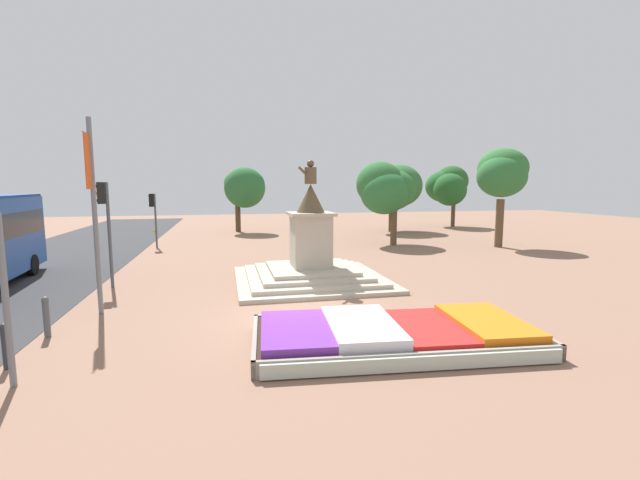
{
  "coord_description": "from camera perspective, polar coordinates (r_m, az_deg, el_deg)",
  "views": [
    {
      "loc": [
        -2.08,
        -12.03,
        3.85
      ],
      "look_at": [
        0.91,
        1.35,
        2.1
      ],
      "focal_mm": 24.0,
      "sensor_mm": 36.0,
      "label": 1
    }
  ],
  "objects": [
    {
      "name": "ground_plane",
      "position": [
        12.81,
        -2.7,
        -10.23
      ],
      "size": [
        92.75,
        92.75,
        0.0
      ],
      "primitive_type": "plane",
      "color": "#8C6651"
    },
    {
      "name": "flower_planter",
      "position": [
        10.79,
        9.66,
        -12.31
      ],
      "size": [
        7.08,
        3.85,
        0.6
      ],
      "color": "#38281C",
      "rests_on": "ground_plane"
    },
    {
      "name": "statue_monument",
      "position": [
        17.24,
        -1.24,
        -2.74
      ],
      "size": [
        5.94,
        5.94,
        4.84
      ],
      "color": "#B0A591",
      "rests_on": "ground_plane"
    },
    {
      "name": "traffic_light_mid_block",
      "position": [
        17.82,
        -26.71,
        3.02
      ],
      "size": [
        0.42,
        0.3,
        3.98
      ],
      "color": "#4C5156",
      "rests_on": "ground_plane"
    },
    {
      "name": "traffic_light_far_corner",
      "position": [
        28.39,
        -21.33,
        3.69
      ],
      "size": [
        0.41,
        0.28,
        3.35
      ],
      "color": "#4C5156",
      "rests_on": "ground_plane"
    },
    {
      "name": "banner_pole",
      "position": [
        14.22,
        -27.89,
        3.38
      ],
      "size": [
        0.14,
        0.65,
        5.81
      ],
      "color": "slate",
      "rests_on": "ground_plane"
    },
    {
      "name": "kerb_bollard_mid_b",
      "position": [
        11.35,
        -36.43,
        -11.23
      ],
      "size": [
        0.14,
        0.14,
        1.0
      ],
      "color": "#2D2D33",
      "rests_on": "ground_plane"
    },
    {
      "name": "kerb_bollard_north",
      "position": [
        13.05,
        -32.68,
        -8.51
      ],
      "size": [
        0.17,
        0.17,
        1.06
      ],
      "color": "#4C5156",
      "rests_on": "ground_plane"
    },
    {
      "name": "park_tree_far_left",
      "position": [
        29.31,
        23.15,
        8.22
      ],
      "size": [
        3.48,
        3.38,
        6.18
      ],
      "color": "brown",
      "rests_on": "ground_plane"
    },
    {
      "name": "park_tree_behind_statue",
      "position": [
        28.33,
        8.63,
        6.74
      ],
      "size": [
        3.98,
        3.97,
        5.4
      ],
      "color": "brown",
      "rests_on": "ground_plane"
    },
    {
      "name": "park_tree_far_right",
      "position": [
        35.87,
        -10.02,
        7.1
      ],
      "size": [
        3.34,
        3.43,
        5.34
      ],
      "color": "#4C3823",
      "rests_on": "ground_plane"
    },
    {
      "name": "park_tree_street_side",
      "position": [
        36.55,
        10.03,
        6.98
      ],
      "size": [
        4.98,
        4.86,
        5.61
      ],
      "color": "#4C3823",
      "rests_on": "ground_plane"
    },
    {
      "name": "park_tree_mid_canopy",
      "position": [
        42.26,
        16.75,
        6.93
      ],
      "size": [
        4.0,
        4.62,
        5.71
      ],
      "color": "brown",
      "rests_on": "ground_plane"
    }
  ]
}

